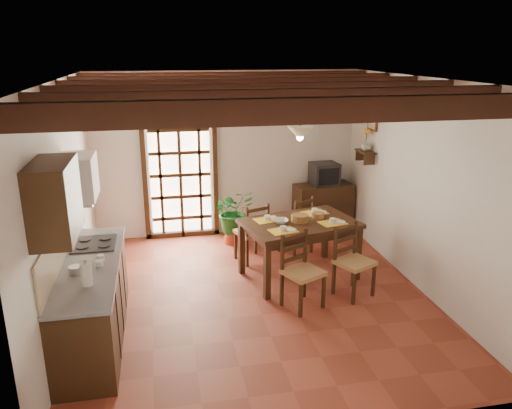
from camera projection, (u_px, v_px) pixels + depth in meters
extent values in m
plane|color=brown|center=(254.00, 296.00, 6.61)|extent=(5.00, 5.00, 0.00)
cube|color=silver|center=(226.00, 155.00, 8.53)|extent=(4.50, 0.02, 2.80)
cube|color=silver|center=(316.00, 285.00, 3.85)|extent=(4.50, 0.02, 2.80)
cube|color=silver|center=(64.00, 206.00, 5.77)|extent=(0.02, 5.00, 2.80)
cube|color=silver|center=(421.00, 186.00, 6.61)|extent=(0.02, 5.00, 2.80)
cube|color=white|center=(254.00, 79.00, 5.77)|extent=(4.50, 5.00, 0.02)
cube|color=black|center=(306.00, 111.00, 3.84)|extent=(4.50, 0.14, 0.20)
cube|color=black|center=(280.00, 100.00, 4.62)|extent=(4.50, 0.14, 0.20)
cube|color=black|center=(262.00, 92.00, 5.41)|extent=(4.50, 0.14, 0.20)
cube|color=black|center=(248.00, 87.00, 6.20)|extent=(4.50, 0.14, 0.20)
cube|color=black|center=(237.00, 82.00, 6.98)|extent=(4.50, 0.14, 0.20)
cube|color=black|center=(229.00, 79.00, 7.77)|extent=(4.50, 0.14, 0.20)
cube|color=white|center=(180.00, 174.00, 8.46)|extent=(1.01, 0.02, 2.11)
cube|color=#331F10|center=(177.00, 107.00, 8.07)|extent=(1.26, 0.10, 0.08)
cube|color=#331F10|center=(145.00, 176.00, 8.31)|extent=(0.08, 0.10, 2.28)
cube|color=#331F10|center=(215.00, 173.00, 8.52)|extent=(0.08, 0.10, 2.28)
cube|color=#331F10|center=(180.00, 175.00, 8.40)|extent=(1.01, 0.03, 2.02)
cube|color=#331F10|center=(93.00, 302.00, 5.56)|extent=(0.60, 2.20, 0.88)
cube|color=slate|center=(89.00, 265.00, 5.42)|extent=(0.64, 2.25, 0.04)
cube|color=tan|center=(59.00, 247.00, 5.30)|extent=(0.02, 2.20, 0.50)
cube|color=#331F10|center=(55.00, 200.00, 4.45)|extent=(0.35, 0.80, 0.70)
cube|color=white|center=(78.00, 177.00, 5.66)|extent=(0.38, 0.60, 0.50)
cube|color=silver|center=(81.00, 200.00, 5.74)|extent=(0.32, 0.55, 0.04)
cube|color=black|center=(94.00, 244.00, 5.93)|extent=(0.50, 0.55, 0.02)
cylinder|color=white|center=(86.00, 275.00, 4.87)|extent=(0.11, 0.11, 0.24)
cylinder|color=silver|center=(76.00, 271.00, 5.15)|extent=(0.14, 0.14, 0.10)
cube|color=#3A2213|center=(300.00, 223.00, 6.96)|extent=(1.72, 1.31, 0.05)
cube|color=#3A2213|center=(299.00, 229.00, 6.98)|extent=(1.55, 1.18, 0.11)
cube|color=#3A2213|center=(325.00, 234.00, 7.73)|extent=(0.09, 0.09, 0.78)
cube|color=#3A2213|center=(242.00, 248.00, 7.18)|extent=(0.09, 0.09, 0.78)
cube|color=#3A2213|center=(358.00, 254.00, 6.99)|extent=(0.09, 0.09, 0.78)
cube|color=#3A2213|center=(267.00, 272.00, 6.44)|extent=(0.09, 0.09, 0.78)
cube|color=tan|center=(303.00, 272.00, 6.21)|extent=(0.58, 0.57, 0.05)
cube|color=#331F10|center=(294.00, 250.00, 6.27)|extent=(0.42, 0.22, 0.49)
cube|color=#331F10|center=(303.00, 290.00, 6.28)|extent=(0.56, 0.55, 0.48)
cube|color=tan|center=(355.00, 262.00, 6.51)|extent=(0.58, 0.57, 0.05)
cube|color=#331F10|center=(346.00, 241.00, 6.58)|extent=(0.41, 0.23, 0.48)
cube|color=#331F10|center=(354.00, 279.00, 6.58)|extent=(0.55, 0.54, 0.47)
cube|color=tan|center=(251.00, 232.00, 7.61)|extent=(0.55, 0.54, 0.05)
cube|color=#331F10|center=(258.00, 221.00, 7.40)|extent=(0.41, 0.19, 0.47)
cube|color=#331F10|center=(251.00, 246.00, 7.68)|extent=(0.52, 0.51, 0.46)
cube|color=tan|center=(296.00, 225.00, 7.91)|extent=(0.58, 0.57, 0.05)
cube|color=#331F10|center=(304.00, 213.00, 7.71)|extent=(0.40, 0.24, 0.48)
cube|color=#331F10|center=(295.00, 238.00, 7.98)|extent=(0.55, 0.54, 0.47)
cube|color=yellow|center=(277.00, 223.00, 6.63)|extent=(0.35, 0.26, 0.01)
cube|color=yellow|center=(332.00, 220.00, 6.77)|extent=(0.35, 0.26, 0.01)
cube|color=yellow|center=(269.00, 212.00, 7.08)|extent=(0.35, 0.26, 0.01)
cube|color=yellow|center=(321.00, 209.00, 7.22)|extent=(0.35, 0.26, 0.01)
cylinder|color=olive|center=(300.00, 212.00, 6.91)|extent=(0.24, 0.24, 0.10)
imported|color=white|center=(280.00, 221.00, 6.88)|extent=(0.23, 0.23, 0.05)
cube|color=#331F10|center=(323.00, 208.00, 8.88)|extent=(1.05, 0.56, 0.86)
cube|color=black|center=(324.00, 174.00, 8.69)|extent=(0.48, 0.44, 0.39)
cube|color=black|center=(328.00, 177.00, 8.50)|extent=(0.37, 0.05, 0.29)
cube|color=white|center=(312.00, 132.00, 8.68)|extent=(0.25, 0.03, 0.32)
cone|color=maroon|center=(234.00, 236.00, 8.43)|extent=(0.37, 0.37, 0.23)
imported|color=#144C19|center=(234.00, 210.00, 8.29)|extent=(2.06, 1.88, 1.94)
cube|color=#331F10|center=(365.00, 152.00, 8.04)|extent=(0.20, 0.42, 0.03)
cube|color=#331F10|center=(369.00, 159.00, 7.91)|extent=(0.18, 0.03, 0.18)
cube|color=#331F10|center=(361.00, 155.00, 8.23)|extent=(0.18, 0.03, 0.18)
imported|color=#B2BFB2|center=(366.00, 145.00, 8.01)|extent=(0.15, 0.15, 0.15)
sphere|color=yellow|center=(367.00, 132.00, 7.95)|extent=(0.14, 0.14, 0.14)
cylinder|color=#144C19|center=(366.00, 142.00, 7.99)|extent=(0.01, 0.01, 0.28)
cube|color=brown|center=(373.00, 120.00, 7.90)|extent=(0.03, 0.32, 0.32)
cube|color=#C3B292|center=(372.00, 120.00, 7.90)|extent=(0.01, 0.26, 0.26)
cylinder|color=black|center=(301.00, 103.00, 6.56)|extent=(0.01, 0.01, 0.70)
cone|color=#FFF7CD|center=(300.00, 131.00, 6.67)|extent=(0.36, 0.36, 0.14)
sphere|color=#FFD88C|center=(300.00, 137.00, 6.69)|extent=(0.09, 0.09, 0.09)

